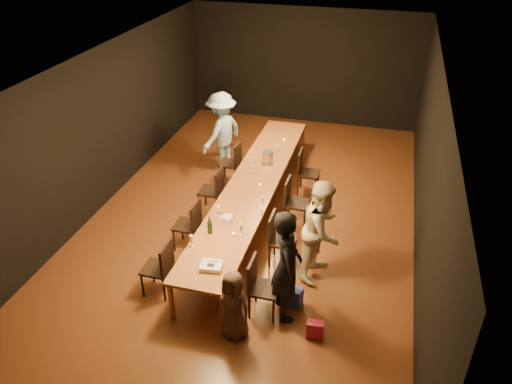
% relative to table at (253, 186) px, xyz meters
% --- Properties ---
extents(ground, '(10.00, 10.00, 0.00)m').
position_rel_table_xyz_m(ground, '(0.00, 0.00, -0.70)').
color(ground, '#4C2513').
rests_on(ground, ground).
extents(room_shell, '(6.04, 10.04, 3.02)m').
position_rel_table_xyz_m(room_shell, '(0.00, 0.00, 1.38)').
color(room_shell, black).
rests_on(room_shell, ground).
extents(table, '(0.90, 6.00, 0.75)m').
position_rel_table_xyz_m(table, '(0.00, 0.00, 0.00)').
color(table, brown).
rests_on(table, ground).
extents(chair_right_0, '(0.42, 0.42, 0.93)m').
position_rel_table_xyz_m(chair_right_0, '(0.85, -2.40, -0.24)').
color(chair_right_0, black).
rests_on(chair_right_0, ground).
extents(chair_right_1, '(0.42, 0.42, 0.93)m').
position_rel_table_xyz_m(chair_right_1, '(0.85, -1.20, -0.24)').
color(chair_right_1, black).
rests_on(chair_right_1, ground).
extents(chair_right_2, '(0.42, 0.42, 0.93)m').
position_rel_table_xyz_m(chair_right_2, '(0.85, 0.00, -0.24)').
color(chair_right_2, black).
rests_on(chair_right_2, ground).
extents(chair_right_3, '(0.42, 0.42, 0.93)m').
position_rel_table_xyz_m(chair_right_3, '(0.85, 1.20, -0.24)').
color(chair_right_3, black).
rests_on(chair_right_3, ground).
extents(chair_left_0, '(0.42, 0.42, 0.93)m').
position_rel_table_xyz_m(chair_left_0, '(-0.85, -2.40, -0.24)').
color(chair_left_0, black).
rests_on(chair_left_0, ground).
extents(chair_left_1, '(0.42, 0.42, 0.93)m').
position_rel_table_xyz_m(chair_left_1, '(-0.85, -1.20, -0.24)').
color(chair_left_1, black).
rests_on(chair_left_1, ground).
extents(chair_left_2, '(0.42, 0.42, 0.93)m').
position_rel_table_xyz_m(chair_left_2, '(-0.85, 0.00, -0.24)').
color(chair_left_2, black).
rests_on(chair_left_2, ground).
extents(chair_left_3, '(0.42, 0.42, 0.93)m').
position_rel_table_xyz_m(chair_left_3, '(-0.85, 1.20, -0.24)').
color(chair_left_3, black).
rests_on(chair_left_3, ground).
extents(woman_birthday, '(0.62, 0.75, 1.77)m').
position_rel_table_xyz_m(woman_birthday, '(1.15, -2.34, 0.19)').
color(woman_birthday, black).
rests_on(woman_birthday, ground).
extents(woman_tan, '(0.82, 0.96, 1.71)m').
position_rel_table_xyz_m(woman_tan, '(1.49, -1.30, 0.15)').
color(woman_tan, beige).
rests_on(woman_tan, ground).
extents(man_blue, '(1.03, 1.31, 1.78)m').
position_rel_table_xyz_m(man_blue, '(-1.20, 1.77, 0.19)').
color(man_blue, '#95BCE7').
rests_on(man_blue, ground).
extents(child, '(0.61, 0.49, 1.09)m').
position_rel_table_xyz_m(child, '(0.55, -2.94, -0.15)').
color(child, '#463227').
rests_on(child, ground).
extents(gift_bag_red, '(0.25, 0.15, 0.28)m').
position_rel_table_xyz_m(gift_bag_red, '(1.66, -2.70, -0.56)').
color(gift_bag_red, '#BA1B48').
rests_on(gift_bag_red, ground).
extents(gift_bag_blue, '(0.28, 0.23, 0.31)m').
position_rel_table_xyz_m(gift_bag_blue, '(1.24, -2.14, -0.55)').
color(gift_bag_blue, '#2A41B6').
rests_on(gift_bag_blue, ground).
extents(birthday_cake, '(0.34, 0.29, 0.07)m').
position_rel_table_xyz_m(birthday_cake, '(0.09, -2.51, 0.08)').
color(birthday_cake, white).
rests_on(birthday_cake, table).
extents(plate_stack, '(0.20, 0.20, 0.10)m').
position_rel_table_xyz_m(plate_stack, '(-0.06, -1.31, 0.10)').
color(plate_stack, silver).
rests_on(plate_stack, table).
extents(champagne_bottle, '(0.09, 0.09, 0.33)m').
position_rel_table_xyz_m(champagne_bottle, '(-0.22, -1.70, 0.21)').
color(champagne_bottle, black).
rests_on(champagne_bottle, table).
extents(ice_bucket, '(0.27, 0.27, 0.24)m').
position_rel_table_xyz_m(ice_bucket, '(0.06, 0.91, 0.17)').
color(ice_bucket, '#AFAFB4').
rests_on(ice_bucket, table).
extents(wineglass_0, '(0.06, 0.06, 0.21)m').
position_rel_table_xyz_m(wineglass_0, '(-0.37, -2.10, 0.15)').
color(wineglass_0, beige).
rests_on(wineglass_0, table).
extents(wineglass_1, '(0.06, 0.06, 0.21)m').
position_rel_table_xyz_m(wineglass_1, '(0.26, -1.62, 0.15)').
color(wineglass_1, beige).
rests_on(wineglass_1, table).
extents(wineglass_2, '(0.06, 0.06, 0.21)m').
position_rel_table_xyz_m(wineglass_2, '(-0.25, -1.21, 0.15)').
color(wineglass_2, silver).
rests_on(wineglass_2, table).
extents(wineglass_3, '(0.06, 0.06, 0.21)m').
position_rel_table_xyz_m(wineglass_3, '(0.38, -0.74, 0.15)').
color(wineglass_3, beige).
rests_on(wineglass_3, table).
extents(wineglass_4, '(0.06, 0.06, 0.21)m').
position_rel_table_xyz_m(wineglass_4, '(-0.20, 0.64, 0.15)').
color(wineglass_4, silver).
rests_on(wineglass_4, table).
extents(wineglass_5, '(0.06, 0.06, 0.21)m').
position_rel_table_xyz_m(wineglass_5, '(0.17, 1.26, 0.15)').
color(wineglass_5, silver).
rests_on(wineglass_5, table).
extents(tealight_near, '(0.05, 0.05, 0.03)m').
position_rel_table_xyz_m(tealight_near, '(0.15, -1.65, 0.06)').
color(tealight_near, '#B2B7B2').
rests_on(tealight_near, table).
extents(tealight_mid, '(0.05, 0.05, 0.03)m').
position_rel_table_xyz_m(tealight_mid, '(0.15, -0.06, 0.06)').
color(tealight_mid, '#B2B7B2').
rests_on(tealight_mid, table).
extents(tealight_far, '(0.05, 0.05, 0.03)m').
position_rel_table_xyz_m(tealight_far, '(0.15, 1.97, 0.06)').
color(tealight_far, '#B2B7B2').
rests_on(tealight_far, table).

